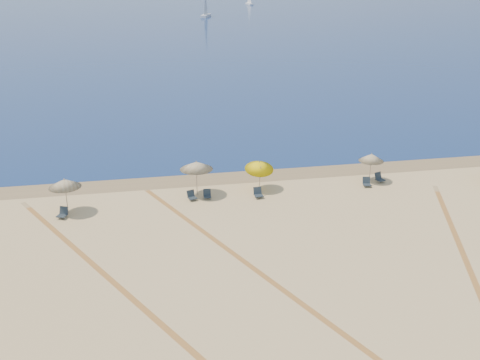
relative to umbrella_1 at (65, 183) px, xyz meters
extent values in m
plane|color=olive|center=(11.78, 4.50, -2.12)|extent=(500.00, 500.00, 0.00)
cylinder|color=gray|center=(0.00, 0.00, -0.99)|extent=(0.05, 0.05, 2.28)
cone|color=#F0E8C0|center=(0.00, 0.00, 0.00)|extent=(2.11, 2.11, 0.55)
sphere|color=gray|center=(0.00, 0.00, 0.30)|extent=(0.08, 0.08, 0.08)
cylinder|color=gray|center=(8.82, 1.43, -0.93)|extent=(0.05, 0.05, 2.40)
cone|color=#F0E8C0|center=(8.82, 1.43, 0.12)|extent=(2.34, 2.34, 0.55)
sphere|color=gray|center=(8.82, 1.43, 0.42)|extent=(0.08, 0.08, 0.08)
cylinder|color=gray|center=(13.39, 1.30, -1.11)|extent=(0.05, 0.57, 2.05)
cone|color=yellow|center=(13.39, 1.53, -0.24)|extent=(2.09, 2.16, 1.05)
sphere|color=gray|center=(13.39, 1.53, 0.06)|extent=(0.08, 0.08, 0.08)
cylinder|color=gray|center=(22.01, 1.67, -1.09)|extent=(0.05, 0.05, 2.07)
cone|color=#F0E8C0|center=(22.01, 1.67, -0.21)|extent=(1.87, 1.87, 0.55)
sphere|color=gray|center=(22.01, 1.67, 0.09)|extent=(0.08, 0.08, 0.08)
cube|color=#1A232B|center=(-0.30, -0.82, -1.94)|extent=(0.77, 0.77, 0.05)
cube|color=#1A232B|center=(-0.18, -0.56, -1.68)|extent=(0.62, 0.44, 0.52)
cylinder|color=#A5A5AD|center=(-0.51, -0.94, -2.03)|extent=(0.03, 0.03, 0.19)
cylinder|color=#A5A5AD|center=(-0.09, -1.13, -2.03)|extent=(0.03, 0.03, 0.19)
cube|color=#1A232B|center=(8.39, 0.54, -1.95)|extent=(0.69, 0.69, 0.05)
cube|color=#1A232B|center=(8.30, 0.79, -1.71)|extent=(0.58, 0.37, 0.48)
cylinder|color=#A5A5AD|center=(8.18, 0.27, -2.04)|extent=(0.02, 0.02, 0.18)
cylinder|color=#A5A5AD|center=(8.59, 0.42, -2.04)|extent=(0.02, 0.02, 0.18)
cube|color=#1A232B|center=(9.44, 0.60, -1.95)|extent=(0.57, 0.57, 0.05)
cube|color=#1A232B|center=(9.47, 0.85, -1.72)|extent=(0.54, 0.24, 0.47)
cylinder|color=#A5A5AD|center=(9.23, 0.42, -2.04)|extent=(0.02, 0.02, 0.17)
cylinder|color=#A5A5AD|center=(9.66, 0.38, -2.04)|extent=(0.02, 0.02, 0.17)
cube|color=#1A232B|center=(13.04, 0.10, -1.93)|extent=(0.64, 0.64, 0.05)
cube|color=#1A232B|center=(13.02, 0.39, -1.68)|extent=(0.60, 0.27, 0.52)
cylinder|color=#A5A5AD|center=(12.81, -0.14, -2.03)|extent=(0.03, 0.03, 0.19)
cylinder|color=#A5A5AD|center=(13.28, -0.09, -2.03)|extent=(0.03, 0.03, 0.19)
cube|color=#1A232B|center=(21.39, 0.65, -1.94)|extent=(0.64, 0.64, 0.05)
cube|color=#1A232B|center=(21.43, 0.92, -1.70)|extent=(0.58, 0.30, 0.50)
cylinder|color=#A5A5AD|center=(21.17, 0.48, -2.03)|extent=(0.02, 0.02, 0.18)
cylinder|color=#A5A5AD|center=(21.61, 0.41, -2.03)|extent=(0.02, 0.02, 0.18)
cube|color=#1A232B|center=(22.75, 1.33, -1.94)|extent=(0.75, 0.75, 0.05)
cube|color=#1A232B|center=(22.65, 1.60, -1.68)|extent=(0.62, 0.40, 0.52)
cylinder|color=#A5A5AD|center=(22.53, 1.04, -2.03)|extent=(0.03, 0.03, 0.19)
cylinder|color=#A5A5AD|center=(22.96, 1.20, -2.03)|extent=(0.03, 0.03, 0.19)
cube|color=white|center=(45.40, 163.93, -1.86)|extent=(1.99, 4.95, 0.53)
cube|color=white|center=(25.35, 125.47, -1.79)|extent=(3.57, 6.11, 0.65)
cylinder|color=gray|center=(25.35, 125.47, 2.43)|extent=(0.13, 0.13, 8.67)
plane|color=tan|center=(10.96, -9.91, -2.12)|extent=(36.91, 36.91, 0.00)
plane|color=tan|center=(10.52, -8.90, -2.12)|extent=(36.91, 36.91, 0.00)
plane|color=tan|center=(21.73, -13.30, -2.12)|extent=(35.81, 35.81, 0.00)
plane|color=tan|center=(4.01, -10.92, -2.12)|extent=(38.04, 38.04, 0.00)
plane|color=tan|center=(3.48, -9.96, -2.12)|extent=(38.04, 38.04, 0.00)
camera|label=1|loc=(5.04, -35.80, 13.91)|focal=42.35mm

